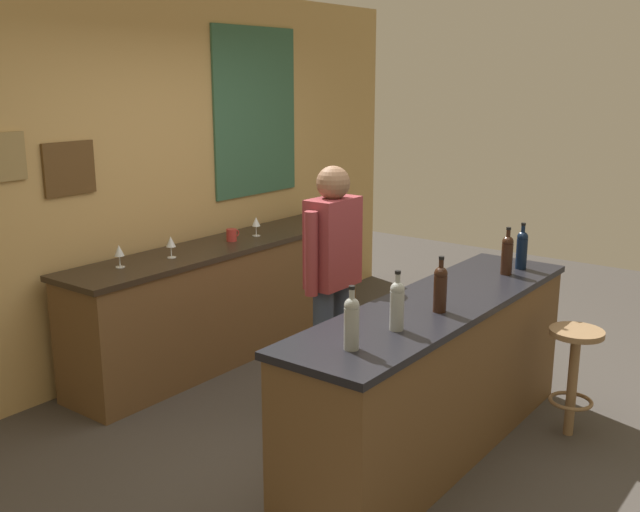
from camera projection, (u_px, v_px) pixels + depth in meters
name	position (u px, v px, depth m)	size (l,w,h in m)	color
ground_plane	(376.00, 430.00, 4.56)	(10.00, 10.00, 0.00)	#423D38
back_wall	(151.00, 177.00, 5.43)	(6.00, 0.09, 2.80)	tan
bar_counter	(435.00, 377.00, 4.22)	(2.41, 0.60, 0.92)	brown
side_counter	(228.00, 298.00, 5.73)	(2.83, 0.56, 0.90)	brown
bartender	(333.00, 274.00, 4.60)	(0.52, 0.21, 1.62)	#384766
bar_stool	(574.00, 364.00, 4.40)	(0.32, 0.32, 0.68)	olive
wine_bottle_a	(352.00, 321.00, 3.35)	(0.07, 0.07, 0.31)	#999E99
wine_bottle_b	(397.00, 304.00, 3.61)	(0.07, 0.07, 0.31)	#999E99
wine_bottle_c	(440.00, 287.00, 3.89)	(0.07, 0.07, 0.31)	black
wine_bottle_d	(507.00, 253.00, 4.63)	(0.07, 0.07, 0.31)	black
wine_bottle_e	(522.00, 248.00, 4.76)	(0.07, 0.07, 0.31)	black
wine_glass_a	(119.00, 251.00, 4.87)	(0.07, 0.07, 0.16)	silver
wine_glass_b	(171.00, 243.00, 5.13)	(0.07, 0.07, 0.16)	silver
wine_glass_c	(256.00, 222.00, 5.84)	(0.07, 0.07, 0.16)	silver
wine_glass_d	(320.00, 210.00, 6.39)	(0.07, 0.07, 0.16)	silver
wine_glass_e	(335.00, 206.00, 6.55)	(0.07, 0.07, 0.16)	silver
coffee_mug	(232.00, 235.00, 5.67)	(0.13, 0.08, 0.09)	#B2332D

